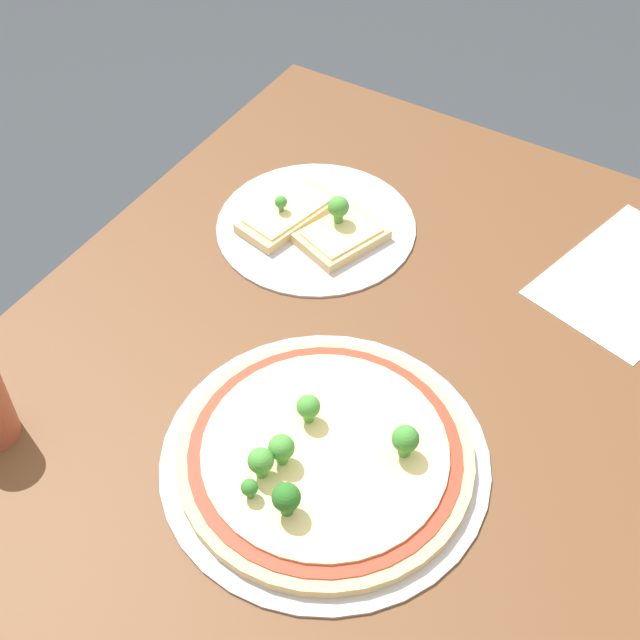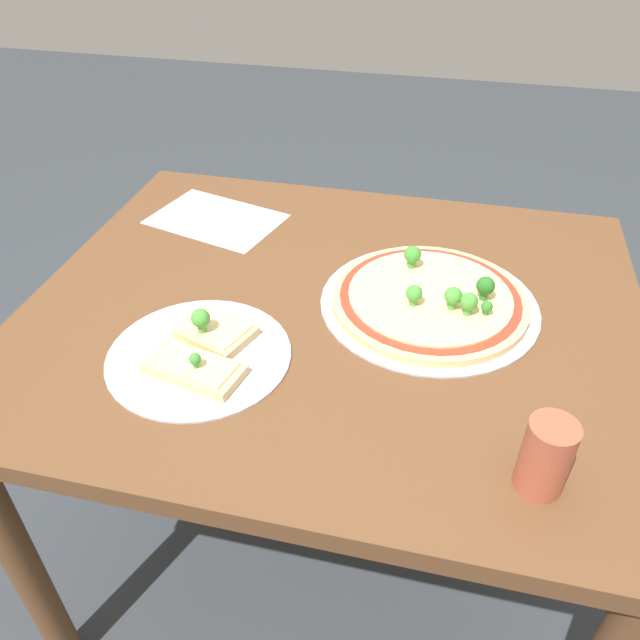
# 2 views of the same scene
# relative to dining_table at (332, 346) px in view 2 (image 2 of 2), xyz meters

# --- Properties ---
(ground_plane) EXTENTS (8.00, 8.00, 0.00)m
(ground_plane) POSITION_rel_dining_table_xyz_m (0.00, 0.00, -0.65)
(ground_plane) COLOR #33383D
(dining_table) EXTENTS (1.12, 0.94, 0.75)m
(dining_table) POSITION_rel_dining_table_xyz_m (0.00, 0.00, 0.00)
(dining_table) COLOR brown
(dining_table) RESTS_ON ground_plane
(pizza_tray_whole) EXTENTS (0.40, 0.40, 0.07)m
(pizza_tray_whole) POSITION_rel_dining_table_xyz_m (0.17, 0.04, 0.11)
(pizza_tray_whole) COLOR #B7B7BC
(pizza_tray_whole) RESTS_ON dining_table
(pizza_tray_slice) EXTENTS (0.31, 0.31, 0.07)m
(pizza_tray_slice) POSITION_rel_dining_table_xyz_m (-0.18, -0.19, 0.11)
(pizza_tray_slice) COLOR #B7B7BC
(pizza_tray_slice) RESTS_ON dining_table
(drinking_cup) EXTENTS (0.06, 0.06, 0.11)m
(drinking_cup) POSITION_rel_dining_table_xyz_m (0.35, -0.33, 0.15)
(drinking_cup) COLOR #AD5138
(drinking_cup) RESTS_ON dining_table
(paper_menu) EXTENTS (0.32, 0.25, 0.00)m
(paper_menu) POSITION_rel_dining_table_xyz_m (-0.32, 0.26, 0.10)
(paper_menu) COLOR white
(paper_menu) RESTS_ON dining_table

